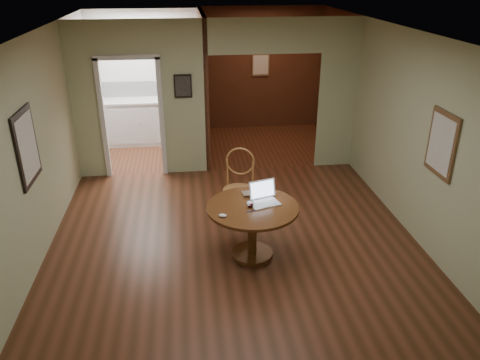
{
  "coord_description": "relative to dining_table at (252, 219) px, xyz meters",
  "views": [
    {
      "loc": [
        -0.59,
        -5.49,
        3.45
      ],
      "look_at": [
        0.05,
        -0.2,
        1.02
      ],
      "focal_mm": 35.0,
      "sensor_mm": 36.0,
      "label": 1
    }
  ],
  "objects": [
    {
      "name": "floor",
      "position": [
        -0.19,
        0.36,
        -0.54
      ],
      "size": [
        5.0,
        5.0,
        0.0
      ],
      "primitive_type": "plane",
      "color": "#442513",
      "rests_on": "ground"
    },
    {
      "name": "room_shell",
      "position": [
        -0.66,
        3.46,
        0.75
      ],
      "size": [
        5.2,
        7.5,
        5.0
      ],
      "color": "silver",
      "rests_on": "ground"
    },
    {
      "name": "dining_table",
      "position": [
        0.0,
        0.0,
        0.0
      ],
      "size": [
        1.16,
        1.16,
        0.72
      ],
      "rotation": [
        0.0,
        0.0,
        -0.17
      ],
      "color": "#5B3716",
      "rests_on": "ground"
    },
    {
      "name": "chair",
      "position": [
        -0.05,
        1.0,
        0.07
      ],
      "size": [
        0.56,
        0.56,
        1.1
      ],
      "rotation": [
        0.0,
        0.0,
        -0.25
      ],
      "color": "#9A6336",
      "rests_on": "ground"
    },
    {
      "name": "open_laptop",
      "position": [
        0.15,
        0.11,
        0.25
      ],
      "size": [
        0.42,
        0.41,
        0.26
      ],
      "rotation": [
        0.0,
        0.0,
        0.3
      ],
      "color": "white",
      "rests_on": "dining_table"
    },
    {
      "name": "closed_laptop",
      "position": [
        0.1,
        0.29,
        0.2
      ],
      "size": [
        0.39,
        0.27,
        0.03
      ],
      "primitive_type": "imported",
      "rotation": [
        0.0,
        0.0,
        0.09
      ],
      "color": "silver",
      "rests_on": "dining_table"
    },
    {
      "name": "mouse",
      "position": [
        -0.4,
        -0.23,
        0.21
      ],
      "size": [
        0.11,
        0.08,
        0.04
      ],
      "primitive_type": "ellipsoid",
      "rotation": [
        0.0,
        0.0,
        -0.28
      ],
      "color": "white",
      "rests_on": "dining_table"
    },
    {
      "name": "wine_glass",
      "position": [
        -0.03,
        -0.02,
        0.24
      ],
      "size": [
        0.09,
        0.09,
        0.1
      ],
      "primitive_type": null,
      "color": "white",
      "rests_on": "dining_table"
    },
    {
      "name": "pen",
      "position": [
        -0.02,
        -0.13,
        0.19
      ],
      "size": [
        0.15,
        0.05,
        0.01
      ],
      "primitive_type": "cylinder",
      "rotation": [
        0.0,
        1.57,
        0.28
      ],
      "color": "#0C1855",
      "rests_on": "dining_table"
    },
    {
      "name": "kitchen_cabinet",
      "position": [
        -1.54,
        4.56,
        -0.06
      ],
      "size": [
        2.06,
        0.6,
        0.94
      ],
      "color": "white",
      "rests_on": "ground"
    },
    {
      "name": "grocery_bag",
      "position": [
        -1.14,
        4.56,
        0.53
      ],
      "size": [
        0.32,
        0.3,
        0.26
      ],
      "primitive_type": "ellipsoid",
      "rotation": [
        0.0,
        0.0,
        -0.35
      ],
      "color": "#C8B192",
      "rests_on": "kitchen_cabinet"
    }
  ]
}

